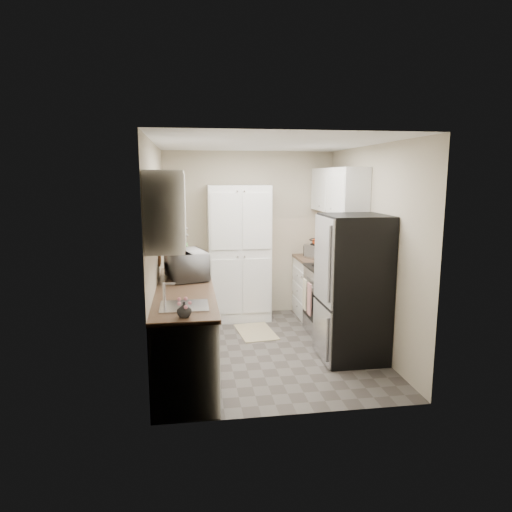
{
  "coord_description": "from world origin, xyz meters",
  "views": [
    {
      "loc": [
        -0.93,
        -5.32,
        2.13
      ],
      "look_at": [
        -0.12,
        0.15,
        1.16
      ],
      "focal_mm": 32.0,
      "sensor_mm": 36.0,
      "label": 1
    }
  ],
  "objects_px": {
    "electric_range": "(333,301)",
    "refrigerator": "(353,288)",
    "wine_bottle": "(186,261)",
    "microwave": "(187,265)",
    "toaster_oven": "(319,252)",
    "pantry_cabinet": "(239,253)"
  },
  "relations": [
    {
      "from": "electric_range",
      "to": "refrigerator",
      "type": "bearing_deg",
      "value": -92.48
    },
    {
      "from": "refrigerator",
      "to": "wine_bottle",
      "type": "height_order",
      "value": "refrigerator"
    },
    {
      "from": "microwave",
      "to": "electric_range",
      "type": "bearing_deg",
      "value": -95.91
    },
    {
      "from": "wine_bottle",
      "to": "toaster_oven",
      "type": "distance_m",
      "value": 2.06
    },
    {
      "from": "pantry_cabinet",
      "to": "refrigerator",
      "type": "distance_m",
      "value": 2.07
    },
    {
      "from": "pantry_cabinet",
      "to": "microwave",
      "type": "relative_size",
      "value": 3.28
    },
    {
      "from": "wine_bottle",
      "to": "pantry_cabinet",
      "type": "bearing_deg",
      "value": 46.93
    },
    {
      "from": "pantry_cabinet",
      "to": "microwave",
      "type": "bearing_deg",
      "value": -121.17
    },
    {
      "from": "electric_range",
      "to": "toaster_oven",
      "type": "relative_size",
      "value": 3.12
    },
    {
      "from": "electric_range",
      "to": "microwave",
      "type": "distance_m",
      "value": 2.06
    },
    {
      "from": "toaster_oven",
      "to": "microwave",
      "type": "bearing_deg",
      "value": -174.83
    },
    {
      "from": "refrigerator",
      "to": "wine_bottle",
      "type": "distance_m",
      "value": 2.13
    },
    {
      "from": "microwave",
      "to": "toaster_oven",
      "type": "relative_size",
      "value": 1.68
    },
    {
      "from": "microwave",
      "to": "wine_bottle",
      "type": "distance_m",
      "value": 0.43
    },
    {
      "from": "electric_range",
      "to": "toaster_oven",
      "type": "xyz_separation_m",
      "value": [
        0.0,
        0.73,
        0.55
      ]
    },
    {
      "from": "microwave",
      "to": "wine_bottle",
      "type": "height_order",
      "value": "microwave"
    },
    {
      "from": "refrigerator",
      "to": "wine_bottle",
      "type": "relative_size",
      "value": 6.21
    },
    {
      "from": "pantry_cabinet",
      "to": "wine_bottle",
      "type": "xyz_separation_m",
      "value": [
        -0.78,
        -0.83,
        0.06
      ]
    },
    {
      "from": "electric_range",
      "to": "wine_bottle",
      "type": "xyz_separation_m",
      "value": [
        -1.95,
        0.09,
        0.58
      ]
    },
    {
      "from": "wine_bottle",
      "to": "electric_range",
      "type": "bearing_deg",
      "value": -2.74
    },
    {
      "from": "electric_range",
      "to": "toaster_oven",
      "type": "height_order",
      "value": "same"
    },
    {
      "from": "toaster_oven",
      "to": "pantry_cabinet",
      "type": "bearing_deg",
      "value": 147.06
    }
  ]
}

